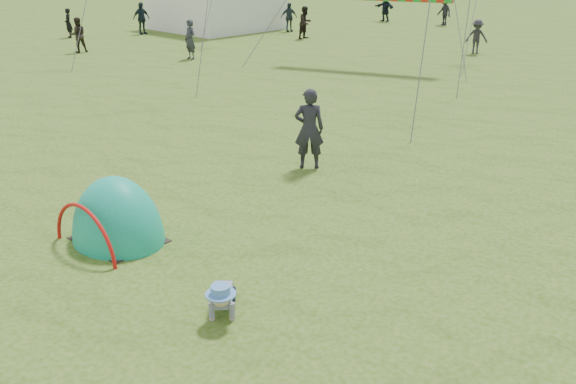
% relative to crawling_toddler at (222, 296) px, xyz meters
% --- Properties ---
extents(ground, '(140.00, 140.00, 0.00)m').
position_rel_crawling_toddler_xyz_m(ground, '(-0.67, 0.42, -0.31)').
color(ground, '#2C520B').
extents(crawling_toddler, '(0.83, 0.95, 0.61)m').
position_rel_crawling_toddler_xyz_m(crawling_toddler, '(0.00, 0.00, 0.00)').
color(crawling_toddler, black).
rests_on(crawling_toddler, ground).
extents(popup_tent, '(2.26, 2.06, 2.41)m').
position_rel_crawling_toddler_xyz_m(popup_tent, '(-2.91, 1.49, -0.31)').
color(popup_tent, '#099762').
rests_on(popup_tent, ground).
extents(standing_adult, '(0.82, 0.69, 1.91)m').
position_rel_crawling_toddler_xyz_m(standing_adult, '(-1.11, 6.52, 0.65)').
color(standing_adult, black).
rests_on(standing_adult, ground).
extents(crowd_person_1, '(0.99, 1.01, 1.64)m').
position_rel_crawling_toddler_xyz_m(crowd_person_1, '(-17.30, 18.13, 0.52)').
color(crowd_person_1, black).
rests_on(crowd_person_1, ground).
extents(crowd_person_2, '(0.83, 1.13, 1.78)m').
position_rel_crawling_toddler_xyz_m(crowd_person_2, '(-18.14, 24.68, 0.59)').
color(crowd_person_2, '#18252D').
rests_on(crowd_person_2, ground).
extents(crowd_person_3, '(1.27, 1.21, 1.73)m').
position_rel_crawling_toddler_xyz_m(crowd_person_3, '(-2.79, 35.51, 0.56)').
color(crowd_person_3, black).
rests_on(crowd_person_3, ground).
extents(crowd_person_6, '(0.76, 0.65, 1.76)m').
position_rel_crawling_toddler_xyz_m(crowd_person_6, '(-11.33, 18.50, 0.57)').
color(crowd_person_6, '#2A2C35').
rests_on(crowd_person_6, ground).
extents(crowd_person_9, '(1.05, 1.29, 1.74)m').
position_rel_crawling_toddler_xyz_m(crowd_person_9, '(-14.93, 30.15, 0.56)').
color(crowd_person_9, black).
rests_on(crowd_person_9, ground).
extents(crowd_person_11, '(1.68, 1.26, 1.77)m').
position_rel_crawling_toddler_xyz_m(crowd_person_11, '(-6.74, 36.01, 0.58)').
color(crowd_person_11, black).
rests_on(crowd_person_11, ground).
extents(crowd_person_12, '(0.69, 0.64, 1.58)m').
position_rel_crawling_toddler_xyz_m(crowd_person_12, '(-21.06, 21.94, 0.48)').
color(crowd_person_12, black).
rests_on(crowd_person_12, ground).
extents(crowd_person_13, '(0.92, 1.02, 1.73)m').
position_rel_crawling_toddler_xyz_m(crowd_person_13, '(-8.81, 26.55, 0.56)').
color(crowd_person_13, black).
rests_on(crowd_person_13, ground).
extents(crowd_person_14, '(1.00, 0.94, 1.66)m').
position_rel_crawling_toddler_xyz_m(crowd_person_14, '(-10.75, 28.93, 0.52)').
color(crowd_person_14, '#253137').
rests_on(crowd_person_14, ground).
extents(crowd_person_15, '(1.13, 0.81, 1.58)m').
position_rel_crawling_toddler_xyz_m(crowd_person_15, '(0.48, 25.00, 0.49)').
color(crowd_person_15, '#28262D').
rests_on(crowd_person_15, ground).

